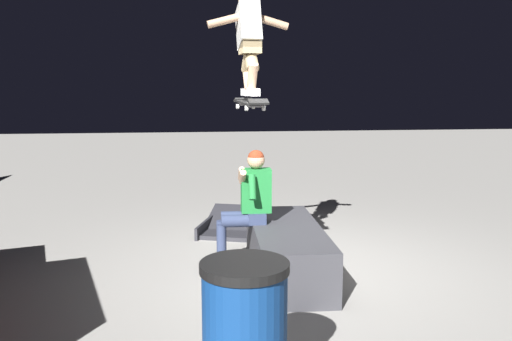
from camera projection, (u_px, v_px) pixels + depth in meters
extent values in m
plane|color=gray|center=(300.00, 270.00, 6.11)|extent=(40.00, 40.00, 0.00)
cube|color=#38383D|center=(287.00, 251.00, 5.93)|extent=(2.09, 0.82, 0.56)
cube|color=#2D3856|center=(256.00, 217.00, 6.08)|extent=(0.32, 0.20, 0.12)
cube|color=#1E7233|center=(256.00, 190.00, 6.04)|extent=(0.21, 0.35, 0.50)
sphere|color=tan|center=(256.00, 160.00, 5.98)|extent=(0.20, 0.20, 0.20)
sphere|color=maroon|center=(256.00, 158.00, 5.98)|extent=(0.19, 0.19, 0.19)
cylinder|color=#1E7233|center=(252.00, 187.00, 5.82)|extent=(0.19, 0.09, 0.29)
cylinder|color=tan|center=(243.00, 177.00, 5.88)|extent=(0.24, 0.08, 0.19)
cylinder|color=#1E7233|center=(249.00, 181.00, 6.22)|extent=(0.19, 0.09, 0.29)
cylinder|color=tan|center=(241.00, 174.00, 6.11)|extent=(0.24, 0.08, 0.19)
cylinder|color=#2D3856|center=(239.00, 221.00, 5.98)|extent=(0.15, 0.40, 0.14)
cylinder|color=#2D3856|center=(222.00, 247.00, 6.01)|extent=(0.11, 0.11, 0.52)
cube|color=black|center=(218.00, 269.00, 6.04)|extent=(0.11, 0.26, 0.08)
cylinder|color=#2D3856|center=(238.00, 217.00, 6.16)|extent=(0.15, 0.40, 0.14)
cylinder|color=#2D3856|center=(221.00, 242.00, 6.18)|extent=(0.11, 0.11, 0.52)
cube|color=black|center=(217.00, 264.00, 6.22)|extent=(0.11, 0.26, 0.08)
cube|color=black|center=(250.00, 103.00, 5.68)|extent=(0.81, 0.26, 0.04)
cube|color=black|center=(243.00, 100.00, 6.11)|extent=(0.13, 0.21, 0.05)
cube|color=black|center=(258.00, 102.00, 5.24)|extent=(0.13, 0.21, 0.06)
cube|color=#99999E|center=(245.00, 104.00, 5.95)|extent=(0.07, 0.16, 0.03)
cylinder|color=white|center=(238.00, 106.00, 5.94)|extent=(0.06, 0.03, 0.05)
cylinder|color=white|center=(253.00, 106.00, 5.97)|extent=(0.06, 0.03, 0.05)
cube|color=#99999E|center=(255.00, 106.00, 5.41)|extent=(0.07, 0.16, 0.03)
cylinder|color=white|center=(246.00, 108.00, 5.40)|extent=(0.06, 0.03, 0.05)
cylinder|color=white|center=(264.00, 108.00, 5.43)|extent=(0.06, 0.03, 0.05)
cube|color=white|center=(247.00, 92.00, 5.84)|extent=(0.27, 0.12, 0.08)
cube|color=white|center=(253.00, 92.00, 5.49)|extent=(0.27, 0.12, 0.08)
cylinder|color=tan|center=(248.00, 77.00, 5.76)|extent=(0.24, 0.12, 0.31)
cylinder|color=#8A7753|center=(249.00, 58.00, 5.66)|extent=(0.34, 0.15, 0.33)
cylinder|color=tan|center=(252.00, 77.00, 5.51)|extent=(0.24, 0.12, 0.31)
cylinder|color=#8A7753|center=(251.00, 58.00, 5.55)|extent=(0.34, 0.15, 0.33)
cube|color=#8A7753|center=(250.00, 48.00, 5.59)|extent=(0.31, 0.22, 0.12)
cube|color=silver|center=(249.00, 26.00, 5.63)|extent=(0.47, 0.25, 0.52)
cylinder|color=tan|center=(228.00, 20.00, 5.60)|extent=(0.11, 0.45, 0.19)
cylinder|color=tan|center=(268.00, 21.00, 5.68)|extent=(0.11, 0.45, 0.19)
cube|color=#28282D|center=(234.00, 229.00, 7.81)|extent=(1.34, 1.16, 0.06)
cube|color=#28282D|center=(234.00, 224.00, 7.80)|extent=(1.30, 1.15, 0.37)
cube|color=#28282D|center=(206.00, 226.00, 7.75)|extent=(0.98, 0.36, 0.17)
cube|color=#28282D|center=(261.00, 224.00, 7.85)|extent=(0.98, 0.36, 0.17)
cylinder|color=black|center=(245.00, 267.00, 3.28)|extent=(0.56, 0.56, 0.06)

